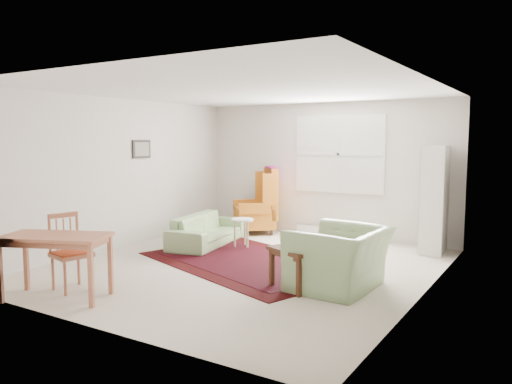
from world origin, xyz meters
The scene contains 10 objects.
room centered at (0.02, 0.21, 1.26)m, with size 5.04×5.54×2.51m.
rug centered at (-0.05, 0.23, 0.02)m, with size 3.19×2.05×0.03m, color black, non-canonical shape.
sofa centered at (-1.37, 0.92, 0.36)m, with size 1.79×0.70×0.72m, color #83A36D.
armchair centered at (1.57, -0.30, 0.45)m, with size 1.16×1.01×0.90m, color #83A36D.
wingback_chair centered at (-1.24, 2.25, 0.65)m, with size 0.75×0.79×1.30m, color orange, non-canonical shape.
coffee_table centered at (1.16, -0.51, 0.26)m, with size 0.63×0.63×0.51m, color #482616, non-canonical shape.
stool centered at (-0.73, 1.05, 0.25)m, with size 0.37×0.37×0.50m, color white, non-canonical shape.
cabinet centered at (2.10, 2.35, 0.86)m, with size 0.36×0.69×1.73m, color silver, non-canonical shape.
desk centered at (-1.04, -2.35, 0.37)m, with size 1.17×0.59×0.74m, color #A96444, non-canonical shape.
desk_chair centered at (-1.17, -2.05, 0.46)m, with size 0.41×0.41×0.93m, color #A96444, non-canonical shape.
Camera 1 is at (3.82, -5.90, 1.81)m, focal length 35.00 mm.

